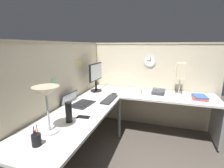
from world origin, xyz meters
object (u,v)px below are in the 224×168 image
at_px(pen_cup, 36,140).
at_px(laptop, 77,102).
at_px(keyboard, 109,99).
at_px(tissue_box, 138,90).
at_px(book_stack, 200,97).
at_px(cell_phone, 83,117).
at_px(thermos_flask, 69,112).
at_px(desk_lamp_paper, 181,72).
at_px(office_phone, 159,92).
at_px(monitor, 96,75).
at_px(desk_lamp_dome, 46,95).
at_px(wall_clock, 150,61).
at_px(computer_mouse, 114,94).

bearing_deg(pen_cup, laptop, 10.72).
bearing_deg(pen_cup, keyboard, -9.32).
bearing_deg(tissue_box, book_stack, -91.87).
xyz_separation_m(keyboard, cell_phone, (-0.66, 0.09, -0.01)).
distance_m(thermos_flask, desk_lamp_paper, 1.87).
distance_m(office_phone, book_stack, 0.61).
distance_m(book_stack, desk_lamp_paper, 0.48).
relative_size(keyboard, pen_cup, 2.39).
height_order(monitor, book_stack, monitor).
distance_m(pen_cup, cell_phone, 0.61).
xyz_separation_m(desk_lamp_dome, cell_phone, (0.38, -0.15, -0.36)).
height_order(keyboard, pen_cup, pen_cup).
bearing_deg(desk_lamp_paper, monitor, 98.72).
bearing_deg(laptop, book_stack, -65.36).
bearing_deg(desk_lamp_dome, monitor, 5.31).
bearing_deg(desk_lamp_paper, office_phone, 102.34).
bearing_deg(tissue_box, pen_cup, 162.58).
xyz_separation_m(laptop, desk_lamp_dome, (-0.76, -0.15, 0.34)).
bearing_deg(keyboard, desk_lamp_dome, 167.83).
relative_size(office_phone, wall_clock, 1.03).
bearing_deg(thermos_flask, pen_cup, 176.82).
relative_size(computer_mouse, pen_cup, 0.58).
bearing_deg(cell_phone, wall_clock, -26.29).
distance_m(office_phone, tissue_box, 0.34).
distance_m(book_stack, wall_clock, 1.02).
bearing_deg(wall_clock, pen_cup, 161.69).
distance_m(desk_lamp_dome, cell_phone, 0.55).
height_order(desk_lamp_paper, tissue_box, desk_lamp_paper).
bearing_deg(pen_cup, monitor, 5.95).
bearing_deg(thermos_flask, desk_lamp_dome, 165.05).
distance_m(monitor, book_stack, 1.71).
height_order(computer_mouse, tissue_box, tissue_box).
distance_m(laptop, thermos_flask, 0.57).
distance_m(keyboard, desk_lamp_dome, 1.13).
bearing_deg(desk_lamp_dome, wall_clock, -21.17).
relative_size(monitor, desk_lamp_paper, 0.94).
bearing_deg(monitor, desk_lamp_dome, -174.69).
xyz_separation_m(desk_lamp_dome, book_stack, (1.54, -1.55, -0.34)).
height_order(computer_mouse, desk_lamp_paper, desk_lamp_paper).
relative_size(book_stack, wall_clock, 1.36).
xyz_separation_m(monitor, laptop, (-0.68, 0.01, -0.27)).
bearing_deg(pen_cup, thermos_flask, -3.18).
height_order(pen_cup, book_stack, pen_cup).
bearing_deg(pen_cup, cell_phone, -11.02).
xyz_separation_m(monitor, cell_phone, (-1.05, -0.29, -0.29)).
relative_size(keyboard, cell_phone, 2.99).
bearing_deg(thermos_flask, tissue_box, -21.81).
height_order(laptop, desk_lamp_dome, desk_lamp_dome).
xyz_separation_m(laptop, office_phone, (0.82, -1.09, 0.01)).
xyz_separation_m(desk_lamp_paper, wall_clock, (0.26, 0.52, 0.13)).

